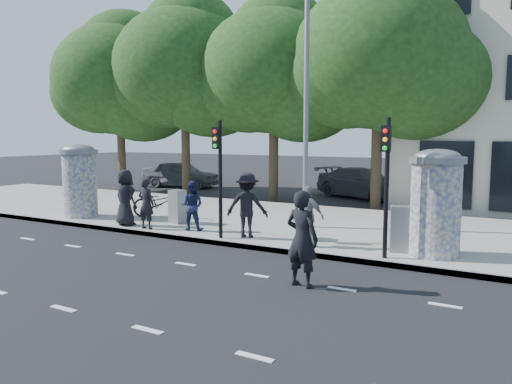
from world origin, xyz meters
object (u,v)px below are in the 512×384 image
Objects in this scene: ped_e at (308,216)px; car_left at (181,174)px; man_road at (302,239)px; bicycle at (161,203)px; ped_b at (146,204)px; ped_d at (247,205)px; ad_column_left at (80,179)px; ped_a at (125,198)px; cabinet_left at (177,207)px; traffic_pole_near at (219,167)px; ad_column_right at (436,200)px; car_right at (363,183)px; street_lamp at (306,82)px; cabinet_right at (401,229)px; ped_c at (192,206)px.

car_left is (-13.40, 11.61, -0.18)m from ped_e.
man_road reaches higher than bicycle.
ped_b is 0.80× the size of man_road.
ped_b is at bearing -9.45° from ped_d.
man_road is (10.39, -3.31, -0.53)m from ad_column_left.
man_road is at bearing 171.34° from ped_a.
ped_e reaches higher than cabinet_left.
traffic_pole_near reaches higher than bicycle.
ad_column_right is at bearing 0.92° from ad_column_left.
car_right is (-0.26, 11.78, -0.35)m from ped_d.
bicycle is 0.44× the size of car_left.
cabinet_left is at bearing -23.42° from man_road.
traffic_pole_near is (6.60, -0.71, 0.69)m from ad_column_left.
ped_b reaches higher than car_right.
traffic_pole_near is at bearing 23.27° from ped_d.
ped_a is at bearing -153.26° from street_lamp.
ad_column_left reaches higher than car_right.
ped_d reaches higher than ped_a.
bicycle is at bearing -35.26° from ped_d.
car_right is (-4.63, 11.39, 0.01)m from cabinet_right.
bicycle is at bearing -62.51° from ped_b.
traffic_pole_near reaches higher than car_left.
ped_a is 1.74m from cabinet_left.
man_road reaches higher than ped_c.
ped_b is at bearing -156.28° from car_left.
man_road is 8.98m from bicycle.
man_road is at bearing -17.31° from cabinet_left.
cabinet_right is 0.25× the size of car_left.
ped_b is at bearing -174.38° from ad_column_right.
ped_a is at bearing -12.86° from ped_d.
street_lamp is 7.06× the size of cabinet_left.
ped_d reaches higher than car_right.
ped_e reaches higher than car_left.
ped_a is 4.49m from ped_d.
ped_d is 4.46m from man_road.
ped_a is 13.58m from car_left.
ped_d is (0.61, 0.52, -1.13)m from traffic_pole_near.
car_right is (0.35, 12.31, -1.48)m from traffic_pole_near.
ped_b is 1.37× the size of cabinet_right.
man_road is (3.18, -3.13, -0.09)m from ped_d.
traffic_pole_near is 2.88× the size of cabinet_right.
car_left is at bearing 9.13° from bicycle.
ad_column_left reaches higher than ped_a.
ped_b is at bearing -9.81° from ad_column_left.
man_road is 3.73m from cabinet_right.
ped_a is 1.13× the size of ped_e.
car_left is at bearing 146.43° from ad_column_right.
car_right is (-3.44, 14.91, -0.26)m from man_road.
ped_b is 7.15m from man_road.
car_right is (-2.30, 12.03, -0.23)m from ped_e.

